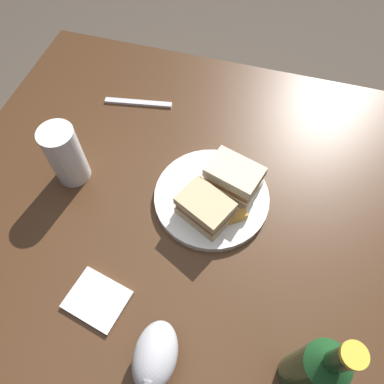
{
  "coord_description": "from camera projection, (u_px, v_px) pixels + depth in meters",
  "views": [
    {
      "loc": [
        -0.16,
        0.38,
        1.45
      ],
      "look_at": [
        -0.04,
        -0.01,
        0.77
      ],
      "focal_mm": 33.86,
      "sensor_mm": 36.0,
      "label": 1
    }
  ],
  "objects": [
    {
      "name": "sandwich_half_right",
      "position": [
        234.0,
        178.0,
        0.78
      ],
      "size": [
        0.13,
        0.11,
        0.07
      ],
      "color": "beige",
      "rests_on": "plate"
    },
    {
      "name": "potato_wedge_front",
      "position": [
        226.0,
        212.0,
        0.77
      ],
      "size": [
        0.04,
        0.05,
        0.02
      ],
      "primitive_type": "cube",
      "rotation": [
        0.0,
        0.0,
        2.05
      ],
      "color": "#B77F33",
      "rests_on": "plate"
    },
    {
      "name": "gravy_boat",
      "position": [
        155.0,
        357.0,
        0.61
      ],
      "size": [
        0.08,
        0.13,
        0.07
      ],
      "color": "#B7B7BC",
      "rests_on": "dining_table"
    },
    {
      "name": "potato_wedge_back",
      "position": [
        235.0,
        217.0,
        0.76
      ],
      "size": [
        0.05,
        0.04,
        0.02
      ],
      "primitive_type": "cube",
      "rotation": [
        0.0,
        0.0,
        0.61
      ],
      "color": "gold",
      "rests_on": "plate"
    },
    {
      "name": "sandwich_half_left",
      "position": [
        205.0,
        208.0,
        0.75
      ],
      "size": [
        0.13,
        0.12,
        0.06
      ],
      "color": "#CCB284",
      "rests_on": "plate"
    },
    {
      "name": "pint_glass",
      "position": [
        67.0,
        157.0,
        0.8
      ],
      "size": [
        0.08,
        0.08,
        0.15
      ],
      "color": "white",
      "rests_on": "dining_table"
    },
    {
      "name": "ground_plane",
      "position": [
        181.0,
        291.0,
        1.45
      ],
      "size": [
        6.0,
        6.0,
        0.0
      ],
      "primitive_type": "plane",
      "color": "#4C4238"
    },
    {
      "name": "fork",
      "position": [
        138.0,
        103.0,
        0.97
      ],
      "size": [
        0.18,
        0.05,
        0.01
      ],
      "primitive_type": "cube",
      "rotation": [
        0.0,
        0.0,
        0.17
      ],
      "color": "silver",
      "rests_on": "dining_table"
    },
    {
      "name": "dining_table",
      "position": [
        178.0,
        258.0,
        1.13
      ],
      "size": [
        1.04,
        0.98,
        0.74
      ],
      "primitive_type": "cube",
      "color": "#422816",
      "rests_on": "ground"
    },
    {
      "name": "plate",
      "position": [
        212.0,
        197.0,
        0.81
      ],
      "size": [
        0.26,
        0.26,
        0.02
      ],
      "primitive_type": "cylinder",
      "color": "white",
      "rests_on": "dining_table"
    },
    {
      "name": "cider_bottle",
      "position": [
        314.0,
        369.0,
        0.54
      ],
      "size": [
        0.07,
        0.07,
        0.27
      ],
      "color": "#19421E",
      "rests_on": "dining_table"
    },
    {
      "name": "napkin",
      "position": [
        97.0,
        299.0,
        0.7
      ],
      "size": [
        0.13,
        0.11,
        0.01
      ],
      "primitive_type": "cube",
      "rotation": [
        0.0,
        0.0,
        -0.21
      ],
      "color": "white",
      "rests_on": "dining_table"
    },
    {
      "name": "potato_wedge_middle",
      "position": [
        236.0,
        190.0,
        0.8
      ],
      "size": [
        0.04,
        0.03,
        0.01
      ],
      "primitive_type": "cube",
      "rotation": [
        0.0,
        0.0,
        3.5
      ],
      "color": "#B77F33",
      "rests_on": "plate"
    }
  ]
}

